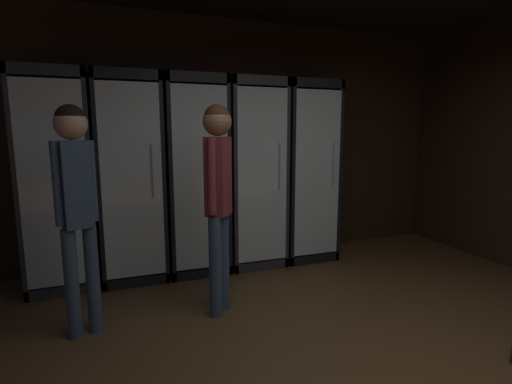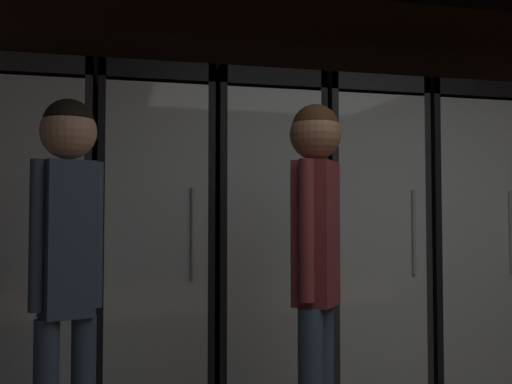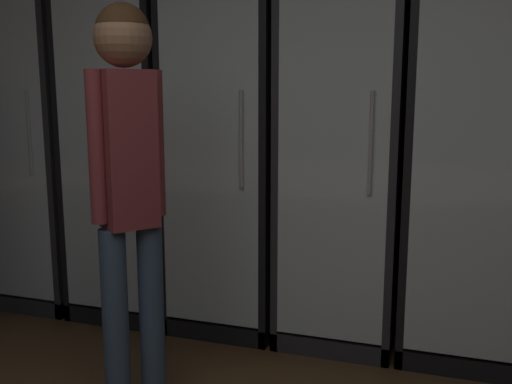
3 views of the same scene
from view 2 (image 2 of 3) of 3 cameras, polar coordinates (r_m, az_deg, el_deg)
name	(u,v)px [view 2 (image 2 of 3)]	position (r m, az deg, el deg)	size (l,w,h in m)	color
wall_back	(351,195)	(4.35, 8.86, -0.27)	(6.00, 0.06, 2.80)	black
cooler_far_left	(35,254)	(3.73, -19.91, -5.49)	(0.63, 0.66, 2.10)	#2B2B30
cooler_left	(152,253)	(3.71, -9.64, -5.59)	(0.63, 0.66, 2.10)	black
cooler_center	(260,252)	(3.82, 0.38, -5.61)	(0.63, 0.66, 2.10)	black
cooler_right	(359,250)	(4.03, 9.60, -5.35)	(0.63, 0.66, 2.10)	#2B2B30
cooler_far_right	(451,249)	(4.34, 17.71, -5.12)	(0.63, 0.66, 2.10)	black
shopper_near	(67,250)	(2.58, -17.21, -5.20)	(0.28, 0.23, 1.72)	#384C66
shopper_far	(316,250)	(2.72, 5.60, -5.42)	(0.25, 0.27, 1.74)	#384C66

